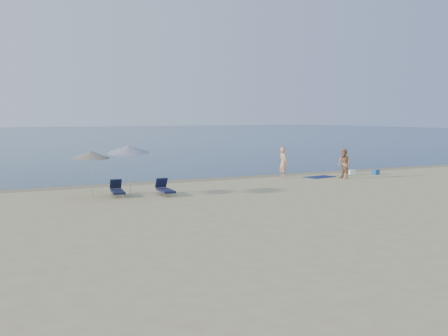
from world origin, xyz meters
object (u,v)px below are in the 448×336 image
at_px(person_left, 283,162).
at_px(blue_cooler, 376,172).
at_px(person_right, 344,164).
at_px(umbrella_near, 128,149).

distance_m(person_left, blue_cooler, 6.61).
bearing_deg(blue_cooler, person_right, -175.57).
xyz_separation_m(person_right, blue_cooler, (3.44, 0.95, -0.75)).
xyz_separation_m(blue_cooler, umbrella_near, (-17.47, -2.11, 2.10)).
height_order(person_left, umbrella_near, umbrella_near).
relative_size(blue_cooler, umbrella_near, 0.17).
bearing_deg(umbrella_near, blue_cooler, 30.83).
relative_size(person_right, blue_cooler, 4.01).
relative_size(person_right, umbrella_near, 0.69).
xyz_separation_m(person_left, umbrella_near, (-11.01, -3.30, 1.31)).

